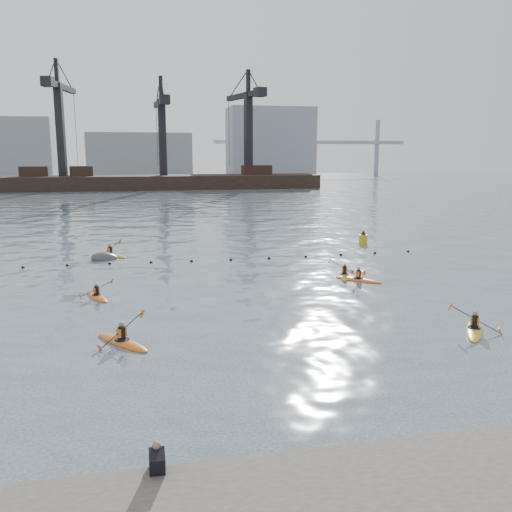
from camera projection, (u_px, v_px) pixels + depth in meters
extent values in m
plane|color=#324149|center=(305.00, 377.00, 19.80)|extent=(400.00, 400.00, 0.00)
cube|color=black|center=(157.00, 462.00, 12.94)|extent=(0.38, 0.60, 0.67)
cube|color=black|center=(157.00, 463.00, 13.18)|extent=(0.34, 0.40, 0.24)
sphere|color=#8C6651|center=(156.00, 445.00, 12.97)|extent=(0.21, 0.21, 0.21)
sphere|color=black|center=(23.00, 267.00, 38.66)|extent=(0.24, 0.24, 0.24)
sphere|color=black|center=(67.00, 265.00, 39.36)|extent=(0.24, 0.24, 0.24)
sphere|color=black|center=(110.00, 264.00, 39.95)|extent=(0.24, 0.24, 0.24)
sphere|color=black|center=(151.00, 262.00, 40.45)|extent=(0.24, 0.24, 0.24)
sphere|color=black|center=(191.00, 261.00, 40.90)|extent=(0.24, 0.24, 0.24)
sphere|color=black|center=(231.00, 260.00, 41.40)|extent=(0.24, 0.24, 0.24)
sphere|color=black|center=(269.00, 258.00, 41.99)|extent=(0.24, 0.24, 0.24)
sphere|color=black|center=(306.00, 257.00, 42.70)|extent=(0.24, 0.24, 0.24)
sphere|color=black|center=(341.00, 255.00, 43.47)|extent=(0.24, 0.24, 0.24)
sphere|color=black|center=(375.00, 253.00, 44.25)|extent=(0.24, 0.24, 0.24)
sphere|color=black|center=(408.00, 252.00, 44.95)|extent=(0.24, 0.24, 0.24)
cube|color=black|center=(164.00, 185.00, 125.29)|extent=(72.00, 12.00, 4.50)
cube|color=black|center=(34.00, 171.00, 118.88)|extent=(6.00, 3.00, 2.20)
cube|color=black|center=(82.00, 171.00, 120.95)|extent=(5.00, 3.00, 2.20)
cube|color=black|center=(257.00, 170.00, 129.22)|extent=(7.00, 3.00, 2.20)
cube|color=black|center=(60.00, 130.00, 118.46)|extent=(1.85, 1.85, 20.00)
cube|color=black|center=(61.00, 87.00, 119.36)|extent=(4.31, 17.93, 1.20)
cube|color=black|center=(48.00, 82.00, 110.53)|extent=(2.62, 2.94, 2.00)
cube|color=black|center=(57.00, 70.00, 116.13)|extent=(0.93, 0.93, 5.00)
cube|color=black|center=(162.00, 138.00, 123.29)|extent=(1.73, 1.73, 17.00)
cube|color=black|center=(160.00, 103.00, 123.93)|extent=(2.50, 15.05, 1.20)
cube|color=black|center=(164.00, 100.00, 116.89)|extent=(2.42, 2.78, 2.00)
cube|color=black|center=(161.00, 87.00, 121.24)|extent=(0.87, 0.87, 5.00)
cube|color=black|center=(248.00, 134.00, 127.24)|extent=(1.96, 1.96, 19.00)
cube|color=black|center=(243.00, 96.00, 127.81)|extent=(5.56, 16.73, 1.20)
cube|color=black|center=(260.00, 92.00, 120.38)|extent=(2.80, 3.08, 2.00)
cube|color=black|center=(248.00, 81.00, 125.00)|extent=(0.98, 0.98, 5.00)
cube|color=gray|center=(14.00, 150.00, 153.92)|extent=(22.00, 14.00, 18.00)
cube|color=gray|center=(140.00, 157.00, 161.53)|extent=(30.00, 14.00, 14.00)
cube|color=gray|center=(270.00, 144.00, 169.06)|extent=(26.00, 14.00, 22.00)
cube|color=gray|center=(312.00, 142.00, 192.22)|extent=(70.00, 2.00, 1.20)
cylinder|color=gray|center=(243.00, 148.00, 187.42)|extent=(1.60, 1.60, 20.00)
cylinder|color=gray|center=(377.00, 148.00, 197.76)|extent=(1.60, 1.60, 20.00)
ellipsoid|color=#D76114|center=(122.00, 343.00, 23.25)|extent=(2.61, 3.17, 0.34)
cylinder|color=black|center=(122.00, 340.00, 23.22)|extent=(0.90, 0.90, 0.06)
cylinder|color=black|center=(122.00, 333.00, 23.17)|extent=(0.32, 0.32, 0.56)
cube|color=orange|center=(122.00, 332.00, 23.16)|extent=(0.45, 0.42, 0.37)
sphere|color=#8C6651|center=(121.00, 324.00, 23.10)|extent=(0.23, 0.23, 0.23)
cylinder|color=black|center=(122.00, 330.00, 23.15)|extent=(1.73, 1.31, 1.10)
cube|color=#D85914|center=(100.00, 348.00, 22.43)|extent=(0.26, 0.25, 0.35)
cube|color=#D85914|center=(142.00, 314.00, 23.87)|extent=(0.26, 0.25, 0.35)
ellipsoid|color=yellow|center=(474.00, 331.00, 24.85)|extent=(2.51, 3.23, 0.34)
cylinder|color=black|center=(474.00, 328.00, 24.83)|extent=(0.90, 0.90, 0.06)
cylinder|color=black|center=(475.00, 321.00, 24.77)|extent=(0.32, 0.32, 0.56)
cube|color=orange|center=(475.00, 321.00, 24.77)|extent=(0.45, 0.41, 0.37)
sphere|color=#8C6651|center=(475.00, 313.00, 24.70)|extent=(0.23, 0.23, 0.23)
cylinder|color=black|center=(475.00, 319.00, 24.75)|extent=(1.79, 1.24, 1.06)
cube|color=#D85914|center=(450.00, 306.00, 25.07)|extent=(0.26, 0.24, 0.35)
cube|color=#D85914|center=(500.00, 332.00, 24.43)|extent=(0.26, 0.24, 0.35)
ellipsoid|color=orange|center=(97.00, 297.00, 30.72)|extent=(1.70, 2.93, 0.29)
cylinder|color=black|center=(97.00, 295.00, 30.70)|extent=(0.72, 0.72, 0.06)
cylinder|color=black|center=(97.00, 290.00, 30.65)|extent=(0.28, 0.28, 0.48)
cube|color=orange|center=(96.00, 290.00, 30.65)|extent=(0.38, 0.32, 0.31)
sphere|color=#8C6651|center=(96.00, 285.00, 30.59)|extent=(0.19, 0.19, 0.19)
cylinder|color=black|center=(96.00, 289.00, 30.63)|extent=(1.77, 0.79, 0.71)
cube|color=#D85914|center=(80.00, 297.00, 30.16)|extent=(0.19, 0.18, 0.31)
cube|color=#D85914|center=(112.00, 281.00, 31.11)|extent=(0.19, 0.18, 0.31)
ellipsoid|color=gold|center=(344.00, 276.00, 36.01)|extent=(1.60, 3.11, 0.31)
cylinder|color=black|center=(344.00, 274.00, 35.98)|extent=(0.74, 0.74, 0.06)
cylinder|color=black|center=(345.00, 270.00, 35.93)|extent=(0.29, 0.29, 0.50)
cube|color=orange|center=(345.00, 270.00, 35.93)|extent=(0.40, 0.31, 0.33)
sphere|color=#8C6651|center=(345.00, 265.00, 35.87)|extent=(0.20, 0.20, 0.20)
cylinder|color=black|center=(345.00, 269.00, 35.92)|extent=(1.74, 0.64, 1.12)
cube|color=#D85914|center=(330.00, 261.00, 35.94)|extent=(0.24, 0.20, 0.30)
cube|color=#D85914|center=(359.00, 276.00, 35.89)|extent=(0.24, 0.20, 0.30)
ellipsoid|color=orange|center=(358.00, 280.00, 34.78)|extent=(2.65, 2.68, 0.31)
cylinder|color=black|center=(358.00, 278.00, 34.76)|extent=(0.83, 0.83, 0.06)
cylinder|color=black|center=(359.00, 274.00, 34.71)|extent=(0.29, 0.29, 0.51)
cube|color=orange|center=(359.00, 274.00, 34.70)|extent=(0.40, 0.40, 0.33)
sphere|color=#8C6651|center=(359.00, 269.00, 34.64)|extent=(0.21, 0.21, 0.21)
cylinder|color=black|center=(359.00, 272.00, 34.69)|extent=(1.53, 1.51, 0.52)
cube|color=#D85914|center=(364.00, 273.00, 35.55)|extent=(0.18, 0.18, 0.34)
cube|color=#D85914|center=(352.00, 272.00, 33.82)|extent=(0.18, 0.18, 0.34)
ellipsoid|color=gold|center=(110.00, 256.00, 43.11)|extent=(2.91, 2.92, 0.34)
cylinder|color=black|center=(110.00, 254.00, 43.09)|extent=(0.91, 0.91, 0.06)
cylinder|color=black|center=(110.00, 250.00, 43.03)|extent=(0.32, 0.32, 0.56)
cube|color=orange|center=(110.00, 250.00, 43.03)|extent=(0.44, 0.44, 0.37)
sphere|color=#8C6651|center=(110.00, 245.00, 42.96)|extent=(0.23, 0.23, 0.23)
cylinder|color=black|center=(110.00, 249.00, 43.01)|extent=(1.58, 1.57, 0.97)
cube|color=#D85914|center=(99.00, 256.00, 42.19)|extent=(0.24, 0.24, 0.36)
cube|color=#D85914|center=(120.00, 242.00, 43.83)|extent=(0.24, 0.24, 0.36)
ellipsoid|color=#404346|center=(105.00, 259.00, 41.80)|extent=(2.73, 2.06, 1.56)
cylinder|color=gold|center=(363.00, 240.00, 48.98)|extent=(0.77, 0.77, 0.99)
cone|color=black|center=(363.00, 232.00, 48.84)|extent=(0.48, 0.48, 0.38)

